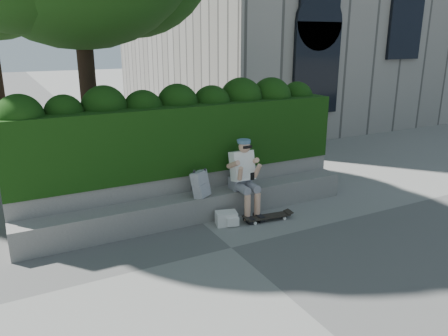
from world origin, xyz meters
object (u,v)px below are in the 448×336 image
backpack_plaid (201,184)px  backpack_ground (226,218)px  person (244,174)px  skateboard (268,217)px

backpack_plaid → backpack_ground: backpack_plaid is taller
person → backpack_ground: (-0.50, -0.27, -0.64)m
person → skateboard: person is taller
skateboard → backpack_plaid: backpack_plaid is taller
person → backpack_plaid: person is taller
skateboard → backpack_ground: 0.75m
skateboard → backpack_ground: (-0.73, 0.18, 0.04)m
skateboard → backpack_plaid: size_ratio=1.87×
backpack_plaid → backpack_ground: size_ratio=1.25×
backpack_plaid → backpack_ground: 0.73m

